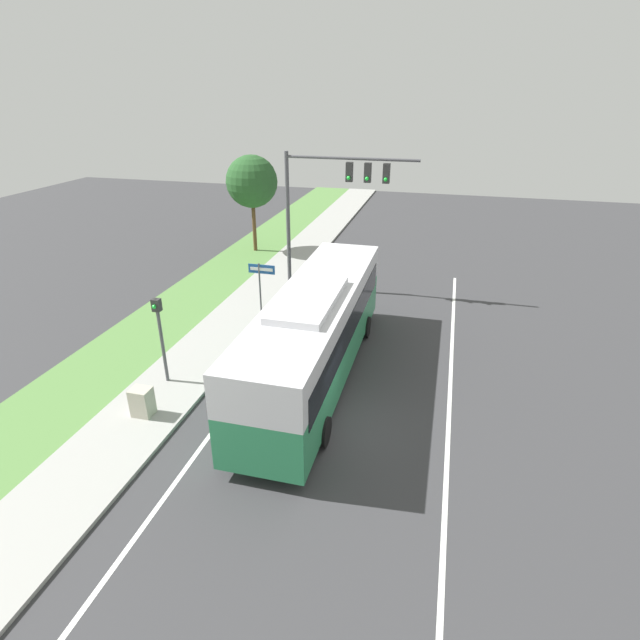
# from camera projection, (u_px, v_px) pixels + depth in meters

# --- Properties ---
(ground_plane) EXTENTS (80.00, 80.00, 0.00)m
(ground_plane) POSITION_uv_depth(u_px,v_px,m) (333.00, 425.00, 16.01)
(ground_plane) COLOR #38383A
(sidewalk) EXTENTS (2.80, 80.00, 0.12)m
(sidewalk) POSITION_uv_depth(u_px,v_px,m) (160.00, 396.00, 17.40)
(sidewalk) COLOR #9E9E99
(sidewalk) RESTS_ON ground_plane
(grass_verge) EXTENTS (3.60, 80.00, 0.10)m
(grass_verge) POSITION_uv_depth(u_px,v_px,m) (82.00, 384.00, 18.14)
(grass_verge) COLOR #568442
(grass_verge) RESTS_ON ground_plane
(lane_divider_near) EXTENTS (0.14, 30.00, 0.01)m
(lane_divider_near) POSITION_uv_depth(u_px,v_px,m) (229.00, 409.00, 16.83)
(lane_divider_near) COLOR silver
(lane_divider_near) RESTS_ON ground_plane
(lane_divider_far) EXTENTS (0.14, 30.00, 0.01)m
(lane_divider_far) POSITION_uv_depth(u_px,v_px,m) (448.00, 443.00, 15.19)
(lane_divider_far) COLOR silver
(lane_divider_far) RESTS_ON ground_plane
(bus) EXTENTS (2.74, 12.00, 3.64)m
(bus) POSITION_uv_depth(u_px,v_px,m) (316.00, 329.00, 17.85)
(bus) COLOR #2D8956
(bus) RESTS_ON ground_plane
(signal_gantry) EXTENTS (6.53, 0.41, 7.06)m
(signal_gantry) POSITION_uv_depth(u_px,v_px,m) (329.00, 193.00, 24.35)
(signal_gantry) COLOR #4C4C51
(signal_gantry) RESTS_ON ground_plane
(pedestrian_signal) EXTENTS (0.28, 0.34, 3.34)m
(pedestrian_signal) POSITION_uv_depth(u_px,v_px,m) (160.00, 328.00, 17.34)
(pedestrian_signal) COLOR #4C4C51
(pedestrian_signal) RESTS_ON ground_plane
(street_sign) EXTENTS (1.27, 0.08, 2.63)m
(street_sign) POSITION_uv_depth(u_px,v_px,m) (261.00, 280.00, 22.82)
(street_sign) COLOR #4C4C51
(street_sign) RESTS_ON ground_plane
(utility_cabinet) EXTENTS (0.64, 0.55, 0.97)m
(utility_cabinet) POSITION_uv_depth(u_px,v_px,m) (142.00, 402.00, 16.15)
(utility_cabinet) COLOR #B7B29E
(utility_cabinet) RESTS_ON sidewalk
(roadside_tree) EXTENTS (3.22, 3.22, 6.04)m
(roadside_tree) POSITION_uv_depth(u_px,v_px,m) (252.00, 182.00, 31.01)
(roadside_tree) COLOR brown
(roadside_tree) RESTS_ON grass_verge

